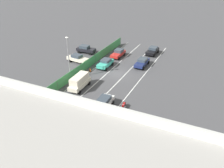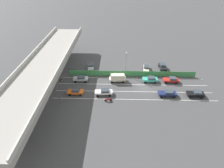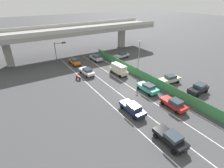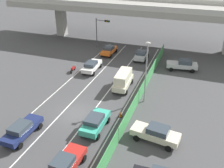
# 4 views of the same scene
# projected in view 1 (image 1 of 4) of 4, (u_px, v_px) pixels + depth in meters

# --- Properties ---
(ground_plane) EXTENTS (300.00, 300.00, 0.00)m
(ground_plane) POSITION_uv_depth(u_px,v_px,m) (116.00, 74.00, 45.05)
(ground_plane) COLOR #424244
(lane_line_left_edge) EXTENTS (0.14, 42.75, 0.01)m
(lane_line_left_edge) POSITION_uv_depth(u_px,v_px,m) (134.00, 87.00, 40.50)
(lane_line_left_edge) COLOR silver
(lane_line_left_edge) RESTS_ON ground
(lane_line_mid_left) EXTENTS (0.14, 42.75, 0.01)m
(lane_line_mid_left) POSITION_uv_depth(u_px,v_px,m) (117.00, 83.00, 41.73)
(lane_line_mid_left) COLOR silver
(lane_line_mid_left) RESTS_ON ground
(lane_line_mid_right) EXTENTS (0.14, 42.75, 0.01)m
(lane_line_mid_right) POSITION_uv_depth(u_px,v_px,m) (100.00, 79.00, 42.96)
(lane_line_mid_right) COLOR silver
(lane_line_mid_right) RESTS_ON ground
(lane_line_right_edge) EXTENTS (0.14, 42.75, 0.01)m
(lane_line_right_edge) POSITION_uv_depth(u_px,v_px,m) (85.00, 76.00, 44.20)
(lane_line_right_edge) COLOR silver
(lane_line_right_edge) RESTS_ON ground
(green_fence) EXTENTS (0.10, 38.85, 1.80)m
(green_fence) POSITION_uv_depth(u_px,v_px,m) (79.00, 70.00, 44.23)
(green_fence) COLOR #3D8E4C
(green_fence) RESTS_ON ground
(car_taxi_teal) EXTENTS (2.04, 4.33, 1.64)m
(car_taxi_teal) POSITION_uv_depth(u_px,v_px,m) (105.00, 63.00, 47.28)
(car_taxi_teal) COLOR teal
(car_taxi_teal) RESTS_ON ground
(car_van_cream) EXTENTS (2.17, 4.94, 2.34)m
(car_van_cream) POSITION_uv_depth(u_px,v_px,m) (80.00, 81.00, 39.46)
(car_van_cream) COLOR beige
(car_van_cream) RESTS_ON ground
(car_sedan_black) EXTENTS (2.18, 4.42, 1.62)m
(car_sedan_black) POSITION_uv_depth(u_px,v_px,m) (153.00, 50.00, 53.60)
(car_sedan_black) COLOR black
(car_sedan_black) RESTS_ON ground
(car_hatchback_white) EXTENTS (2.12, 4.74, 1.59)m
(car_hatchback_white) POSITION_uv_depth(u_px,v_px,m) (103.00, 103.00, 34.44)
(car_hatchback_white) COLOR silver
(car_hatchback_white) RESTS_ON ground
(car_taxi_orange) EXTENTS (1.94, 4.27, 1.58)m
(car_taxi_orange) POSITION_uv_depth(u_px,v_px,m) (74.00, 134.00, 28.42)
(car_taxi_orange) COLOR orange
(car_taxi_orange) RESTS_ON ground
(car_sedan_silver) EXTENTS (2.13, 4.30, 1.59)m
(car_sedan_silver) POSITION_uv_depth(u_px,v_px,m) (36.00, 119.00, 30.99)
(car_sedan_silver) COLOR #B7BABC
(car_sedan_silver) RESTS_ON ground
(car_sedan_red) EXTENTS (2.09, 4.48, 1.64)m
(car_sedan_red) POSITION_uv_depth(u_px,v_px,m) (118.00, 53.00, 52.16)
(car_sedan_red) COLOR red
(car_sedan_red) RESTS_ON ground
(car_sedan_navy) EXTENTS (2.01, 4.72, 1.58)m
(car_sedan_navy) POSITION_uv_depth(u_px,v_px,m) (142.00, 62.00, 47.75)
(car_sedan_navy) COLOR navy
(car_sedan_navy) RESTS_ON ground
(motorcycle) EXTENTS (0.60, 1.95, 0.93)m
(motorcycle) POSITION_uv_depth(u_px,v_px,m) (124.00, 105.00, 34.64)
(motorcycle) COLOR black
(motorcycle) RESTS_ON ground
(parked_sedan_dark) EXTENTS (4.31, 2.14, 1.73)m
(parked_sedan_dark) POSITION_uv_depth(u_px,v_px,m) (86.00, 49.00, 54.33)
(parked_sedan_dark) COLOR black
(parked_sedan_dark) RESTS_ON ground
(parked_sedan_cream) EXTENTS (4.88, 2.42, 1.72)m
(parked_sedan_cream) POSITION_uv_depth(u_px,v_px,m) (78.00, 58.00, 49.38)
(parked_sedan_cream) COLOR beige
(parked_sedan_cream) RESTS_ON ground
(parked_wagon_silver) EXTENTS (4.92, 2.64, 1.69)m
(parked_wagon_silver) POSITION_uv_depth(u_px,v_px,m) (7.00, 99.00, 35.22)
(parked_wagon_silver) COLOR #B2B5B7
(parked_wagon_silver) RESTS_ON ground
(traffic_light) EXTENTS (2.88, 0.64, 5.61)m
(traffic_light) POSITION_uv_depth(u_px,v_px,m) (79.00, 135.00, 23.58)
(traffic_light) COLOR #47474C
(traffic_light) RESTS_ON ground
(street_lamp) EXTENTS (0.60, 0.36, 7.72)m
(street_lamp) POSITION_uv_depth(u_px,v_px,m) (68.00, 54.00, 41.18)
(street_lamp) COLOR gray
(street_lamp) RESTS_ON ground
(traffic_cone) EXTENTS (0.47, 0.47, 0.69)m
(traffic_cone) POSITION_uv_depth(u_px,v_px,m) (90.00, 70.00, 45.82)
(traffic_cone) COLOR orange
(traffic_cone) RESTS_ON ground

